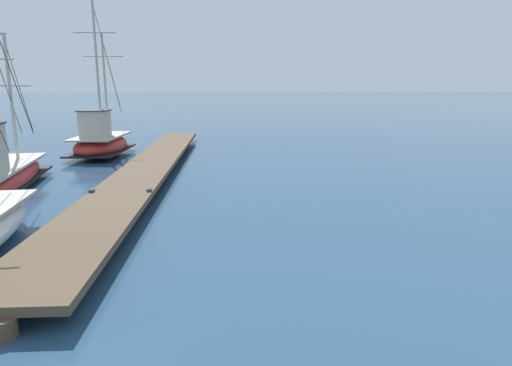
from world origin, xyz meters
TOP-DOWN VIEW (x-y plane):
  - floating_dock at (-5.75, 17.65)m, footprint 2.35×22.77m
  - fishing_boat_0 at (-8.81, 22.65)m, footprint 2.48×6.20m

SIDE VIEW (x-z plane):
  - floating_dock at x=-5.75m, z-range 0.10..0.63m
  - fishing_boat_0 at x=-8.81m, z-range -3.03..4.41m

